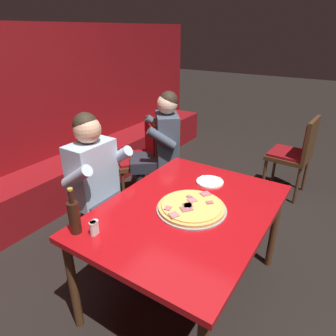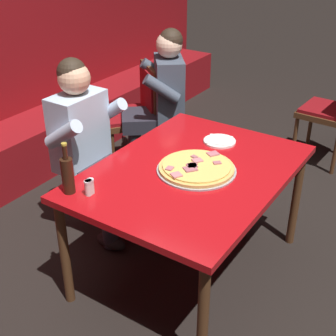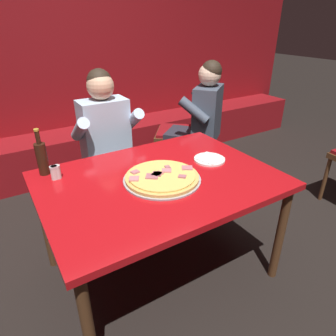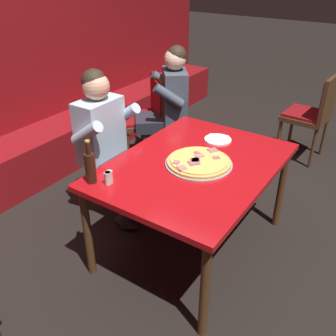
{
  "view_description": "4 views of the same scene",
  "coord_description": "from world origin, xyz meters",
  "px_view_note": "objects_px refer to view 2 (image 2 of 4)",
  "views": [
    {
      "loc": [
        -1.49,
        -0.82,
        1.83
      ],
      "look_at": [
        0.16,
        0.25,
        0.92
      ],
      "focal_mm": 32.0,
      "sensor_mm": 36.0,
      "label": 1
    },
    {
      "loc": [
        -2.07,
        -1.2,
        2.08
      ],
      "look_at": [
        -0.08,
        0.11,
        0.76
      ],
      "focal_mm": 50.0,
      "sensor_mm": 36.0,
      "label": 2
    },
    {
      "loc": [
        -0.79,
        -1.38,
        1.62
      ],
      "look_at": [
        0.1,
        0.05,
        0.77
      ],
      "focal_mm": 32.0,
      "sensor_mm": 36.0,
      "label": 3
    },
    {
      "loc": [
        -1.99,
        -1.11,
        2.01
      ],
      "look_at": [
        -0.2,
        0.09,
        0.78
      ],
      "focal_mm": 40.0,
      "sensor_mm": 36.0,
      "label": 4
    }
  ],
  "objects_px": {
    "main_dining_table": "(191,180)",
    "diner_standing_companion": "(159,98)",
    "beer_bottle": "(68,174)",
    "dining_chair_far_right": "(136,109)",
    "pizza": "(196,168)",
    "shaker_oregano": "(88,189)",
    "plate_white_paper": "(220,141)",
    "shaker_parmesan": "(89,188)",
    "shaker_red_pepper_flakes": "(91,187)",
    "diner_seated_blue_shirt": "(90,144)"
  },
  "relations": [
    {
      "from": "shaker_parmesan",
      "to": "diner_seated_blue_shirt",
      "type": "distance_m",
      "value": 0.71
    },
    {
      "from": "main_dining_table",
      "to": "pizza",
      "type": "bearing_deg",
      "value": -98.35
    },
    {
      "from": "dining_chair_far_right",
      "to": "pizza",
      "type": "bearing_deg",
      "value": -129.73
    },
    {
      "from": "pizza",
      "to": "beer_bottle",
      "type": "height_order",
      "value": "beer_bottle"
    },
    {
      "from": "beer_bottle",
      "to": "shaker_oregano",
      "type": "xyz_separation_m",
      "value": [
        0.03,
        -0.11,
        -0.07
      ]
    },
    {
      "from": "main_dining_table",
      "to": "pizza",
      "type": "xyz_separation_m",
      "value": [
        -0.0,
        -0.03,
        0.09
      ]
    },
    {
      "from": "pizza",
      "to": "dining_chair_far_right",
      "type": "distance_m",
      "value": 1.53
    },
    {
      "from": "pizza",
      "to": "beer_bottle",
      "type": "relative_size",
      "value": 1.59
    },
    {
      "from": "shaker_parmesan",
      "to": "shaker_red_pepper_flakes",
      "type": "relative_size",
      "value": 1.0
    },
    {
      "from": "beer_bottle",
      "to": "dining_chair_far_right",
      "type": "height_order",
      "value": "beer_bottle"
    },
    {
      "from": "pizza",
      "to": "shaker_parmesan",
      "type": "height_order",
      "value": "shaker_parmesan"
    },
    {
      "from": "plate_white_paper",
      "to": "dining_chair_far_right",
      "type": "bearing_deg",
      "value": 63.4
    },
    {
      "from": "dining_chair_far_right",
      "to": "diner_standing_companion",
      "type": "height_order",
      "value": "diner_standing_companion"
    },
    {
      "from": "plate_white_paper",
      "to": "dining_chair_far_right",
      "type": "distance_m",
      "value": 1.24
    },
    {
      "from": "shaker_oregano",
      "to": "shaker_red_pepper_flakes",
      "type": "distance_m",
      "value": 0.02
    },
    {
      "from": "main_dining_table",
      "to": "plate_white_paper",
      "type": "distance_m",
      "value": 0.42
    },
    {
      "from": "pizza",
      "to": "dining_chair_far_right",
      "type": "height_order",
      "value": "dining_chair_far_right"
    },
    {
      "from": "main_dining_table",
      "to": "dining_chair_far_right",
      "type": "relative_size",
      "value": 1.51
    },
    {
      "from": "main_dining_table",
      "to": "diner_standing_companion",
      "type": "height_order",
      "value": "diner_standing_companion"
    },
    {
      "from": "plate_white_paper",
      "to": "diner_seated_blue_shirt",
      "type": "xyz_separation_m",
      "value": [
        -0.42,
        0.75,
        -0.05
      ]
    },
    {
      "from": "pizza",
      "to": "diner_seated_blue_shirt",
      "type": "bearing_deg",
      "value": 90.39
    },
    {
      "from": "main_dining_table",
      "to": "diner_standing_companion",
      "type": "xyz_separation_m",
      "value": [
        0.97,
        0.89,
        0.03
      ]
    },
    {
      "from": "pizza",
      "to": "shaker_red_pepper_flakes",
      "type": "distance_m",
      "value": 0.62
    },
    {
      "from": "shaker_oregano",
      "to": "main_dining_table",
      "type": "bearing_deg",
      "value": -29.98
    },
    {
      "from": "beer_bottle",
      "to": "diner_seated_blue_shirt",
      "type": "xyz_separation_m",
      "value": [
        0.57,
        0.37,
        -0.15
      ]
    },
    {
      "from": "diner_seated_blue_shirt",
      "to": "dining_chair_far_right",
      "type": "distance_m",
      "value": 1.04
    },
    {
      "from": "shaker_parmesan",
      "to": "shaker_oregano",
      "type": "bearing_deg",
      "value": -179.48
    },
    {
      "from": "main_dining_table",
      "to": "beer_bottle",
      "type": "xyz_separation_m",
      "value": [
        -0.58,
        0.42,
        0.18
      ]
    },
    {
      "from": "beer_bottle",
      "to": "plate_white_paper",
      "type": "bearing_deg",
      "value": -21.31
    },
    {
      "from": "beer_bottle",
      "to": "shaker_red_pepper_flakes",
      "type": "height_order",
      "value": "beer_bottle"
    },
    {
      "from": "main_dining_table",
      "to": "beer_bottle",
      "type": "height_order",
      "value": "beer_bottle"
    },
    {
      "from": "shaker_parmesan",
      "to": "diner_standing_companion",
      "type": "relative_size",
      "value": 0.07
    },
    {
      "from": "main_dining_table",
      "to": "dining_chair_far_right",
      "type": "distance_m",
      "value": 1.49
    },
    {
      "from": "pizza",
      "to": "diner_standing_companion",
      "type": "distance_m",
      "value": 1.34
    },
    {
      "from": "main_dining_table",
      "to": "diner_standing_companion",
      "type": "distance_m",
      "value": 1.32
    },
    {
      "from": "shaker_oregano",
      "to": "diner_standing_companion",
      "type": "distance_m",
      "value": 1.62
    },
    {
      "from": "main_dining_table",
      "to": "plate_white_paper",
      "type": "bearing_deg",
      "value": 4.54
    },
    {
      "from": "beer_bottle",
      "to": "diner_standing_companion",
      "type": "bearing_deg",
      "value": 17.04
    },
    {
      "from": "main_dining_table",
      "to": "shaker_parmesan",
      "type": "xyz_separation_m",
      "value": [
        -0.54,
        0.31,
        0.11
      ]
    },
    {
      "from": "shaker_oregano",
      "to": "diner_standing_companion",
      "type": "height_order",
      "value": "diner_standing_companion"
    },
    {
      "from": "shaker_red_pepper_flakes",
      "to": "dining_chair_far_right",
      "type": "distance_m",
      "value": 1.71
    },
    {
      "from": "beer_bottle",
      "to": "shaker_parmesan",
      "type": "distance_m",
      "value": 0.13
    },
    {
      "from": "beer_bottle",
      "to": "shaker_parmesan",
      "type": "height_order",
      "value": "beer_bottle"
    },
    {
      "from": "diner_standing_companion",
      "to": "main_dining_table",
      "type": "bearing_deg",
      "value": -137.35
    },
    {
      "from": "beer_bottle",
      "to": "dining_chair_far_right",
      "type": "bearing_deg",
      "value": 24.81
    },
    {
      "from": "pizza",
      "to": "beer_bottle",
      "type": "xyz_separation_m",
      "value": [
        -0.57,
        0.45,
        0.09
      ]
    },
    {
      "from": "beer_bottle",
      "to": "dining_chair_far_right",
      "type": "xyz_separation_m",
      "value": [
        1.54,
        0.71,
        -0.31
      ]
    },
    {
      "from": "shaker_oregano",
      "to": "shaker_red_pepper_flakes",
      "type": "xyz_separation_m",
      "value": [
        0.02,
        0.0,
        0.0
      ]
    },
    {
      "from": "main_dining_table",
      "to": "shaker_oregano",
      "type": "xyz_separation_m",
      "value": [
        -0.54,
        0.31,
        0.11
      ]
    },
    {
      "from": "main_dining_table",
      "to": "shaker_parmesan",
      "type": "distance_m",
      "value": 0.63
    }
  ]
}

